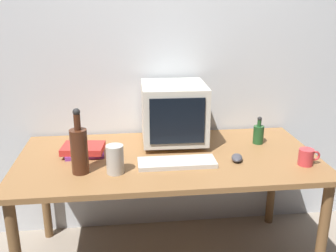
% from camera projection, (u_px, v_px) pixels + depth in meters
% --- Properties ---
extents(back_wall, '(4.00, 0.08, 2.50)m').
position_uv_depth(back_wall, '(160.00, 50.00, 2.47)').
color(back_wall, silver).
rests_on(back_wall, ground).
extents(desk, '(1.70, 0.84, 0.71)m').
position_uv_depth(desk, '(168.00, 168.00, 2.21)').
color(desk, olive).
rests_on(desk, ground).
extents(crt_monitor, '(0.39, 0.40, 0.37)m').
position_uv_depth(crt_monitor, '(174.00, 113.00, 2.33)').
color(crt_monitor, beige).
rests_on(crt_monitor, desk).
extents(keyboard, '(0.42, 0.15, 0.02)m').
position_uv_depth(keyboard, '(177.00, 163.00, 2.07)').
color(keyboard, beige).
rests_on(keyboard, desk).
extents(computer_mouse, '(0.08, 0.11, 0.04)m').
position_uv_depth(computer_mouse, '(237.00, 158.00, 2.12)').
color(computer_mouse, '#3F3F47').
rests_on(computer_mouse, desk).
extents(bottle_tall, '(0.09, 0.09, 0.34)m').
position_uv_depth(bottle_tall, '(79.00, 149.00, 1.94)').
color(bottle_tall, '#472314').
rests_on(bottle_tall, desk).
extents(bottle_short, '(0.06, 0.06, 0.17)m').
position_uv_depth(bottle_short, '(258.00, 134.00, 2.36)').
color(bottle_short, '#1E4C23').
rests_on(bottle_short, desk).
extents(book_stack, '(0.25, 0.19, 0.06)m').
position_uv_depth(book_stack, '(84.00, 150.00, 2.19)').
color(book_stack, '#843893').
rests_on(book_stack, desk).
extents(mug, '(0.12, 0.08, 0.09)m').
position_uv_depth(mug, '(306.00, 157.00, 2.06)').
color(mug, '#CC383D').
rests_on(mug, desk).
extents(metal_canister, '(0.09, 0.09, 0.15)m').
position_uv_depth(metal_canister, '(115.00, 159.00, 1.95)').
color(metal_canister, '#B7B2A8').
rests_on(metal_canister, desk).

